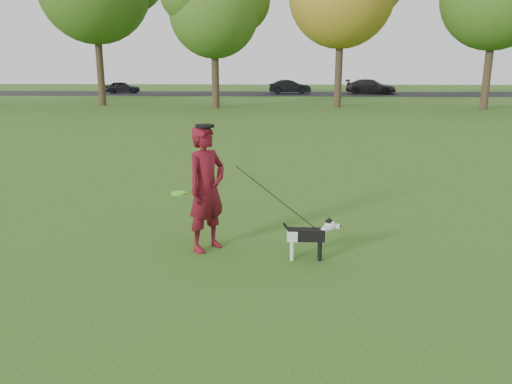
{
  "coord_description": "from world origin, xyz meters",
  "views": [
    {
      "loc": [
        -0.06,
        -7.3,
        2.92
      ],
      "look_at": [
        -0.37,
        0.23,
        0.95
      ],
      "focal_mm": 35.0,
      "sensor_mm": 36.0,
      "label": 1
    }
  ],
  "objects_px": {
    "car_left": "(123,87)",
    "car_mid": "(290,87)",
    "man": "(206,189)",
    "car_right": "(371,87)",
    "dog": "(311,234)"
  },
  "relations": [
    {
      "from": "man",
      "to": "car_right",
      "type": "distance_m",
      "value": 40.97
    },
    {
      "from": "car_left",
      "to": "car_right",
      "type": "relative_size",
      "value": 0.71
    },
    {
      "from": "dog",
      "to": "car_left",
      "type": "relative_size",
      "value": 0.27
    },
    {
      "from": "car_mid",
      "to": "man",
      "type": "bearing_deg",
      "value": 173.93
    },
    {
      "from": "man",
      "to": "dog",
      "type": "distance_m",
      "value": 1.76
    },
    {
      "from": "car_left",
      "to": "car_right",
      "type": "bearing_deg",
      "value": -95.53
    },
    {
      "from": "man",
      "to": "car_mid",
      "type": "relative_size",
      "value": 0.52
    },
    {
      "from": "dog",
      "to": "car_right",
      "type": "distance_m",
      "value": 40.98
    },
    {
      "from": "car_left",
      "to": "car_mid",
      "type": "bearing_deg",
      "value": -95.53
    },
    {
      "from": "car_right",
      "to": "car_left",
      "type": "bearing_deg",
      "value": 103.84
    },
    {
      "from": "man",
      "to": "car_left",
      "type": "relative_size",
      "value": 0.62
    },
    {
      "from": "car_left",
      "to": "car_mid",
      "type": "distance_m",
      "value": 15.72
    },
    {
      "from": "car_right",
      "to": "dog",
      "type": "bearing_deg",
      "value": -177.66
    },
    {
      "from": "man",
      "to": "car_mid",
      "type": "distance_m",
      "value": 39.86
    },
    {
      "from": "car_mid",
      "to": "car_left",
      "type": "bearing_deg",
      "value": 87.27
    }
  ]
}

